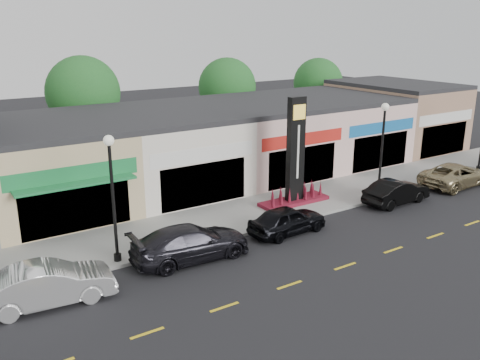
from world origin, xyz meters
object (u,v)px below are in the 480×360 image
(lamp_west_near, at_px, (112,186))
(car_white_van, at_px, (48,284))
(car_dark_sedan, at_px, (191,243))
(pylon_sign, at_px, (295,167))
(car_gold_suv, at_px, (456,175))
(car_black_conv, at_px, (396,192))
(car_black_sedan, at_px, (287,220))
(lamp_east_near, at_px, (382,140))

(lamp_west_near, height_order, car_white_van, lamp_west_near)
(car_dark_sedan, bearing_deg, pylon_sign, -67.41)
(lamp_west_near, relative_size, car_gold_suv, 1.04)
(lamp_west_near, xyz_separation_m, car_black_conv, (16.08, -1.26, -2.77))
(car_gold_suv, bearing_deg, car_dark_sedan, 89.06)
(car_white_van, relative_size, car_black_sedan, 1.15)
(lamp_east_near, relative_size, car_dark_sedan, 1.03)
(car_black_conv, distance_m, car_gold_suv, 5.86)
(car_white_van, relative_size, car_gold_suv, 0.90)
(pylon_sign, bearing_deg, lamp_west_near, -171.23)
(lamp_west_near, relative_size, car_white_van, 1.16)
(car_black_sedan, distance_m, car_gold_suv, 13.79)
(car_dark_sedan, relative_size, car_black_conv, 1.24)
(lamp_east_near, relative_size, car_black_conv, 1.28)
(lamp_west_near, distance_m, pylon_sign, 11.19)
(lamp_east_near, xyz_separation_m, car_dark_sedan, (-13.16, -1.31, -2.71))
(car_white_van, xyz_separation_m, car_dark_sedan, (6.07, 0.47, -0.01))
(car_gold_suv, bearing_deg, pylon_sign, 74.23)
(car_dark_sedan, bearing_deg, car_gold_suv, -86.78)
(lamp_west_near, distance_m, lamp_east_near, 16.00)
(pylon_sign, height_order, car_gold_suv, pylon_sign)
(car_dark_sedan, bearing_deg, car_black_conv, -87.44)
(lamp_east_near, xyz_separation_m, car_white_van, (-19.23, -1.79, -2.70))
(pylon_sign, xyz_separation_m, car_dark_sedan, (-8.16, -3.01, -1.51))
(lamp_east_near, distance_m, car_black_conv, 3.05)
(pylon_sign, height_order, car_black_sedan, pylon_sign)
(car_white_van, height_order, car_black_conv, car_white_van)
(car_dark_sedan, height_order, car_gold_suv, car_dark_sedan)
(car_black_sedan, bearing_deg, lamp_east_near, -83.14)
(lamp_west_near, xyz_separation_m, pylon_sign, (11.00, 1.70, -1.20))
(car_black_conv, xyz_separation_m, car_gold_suv, (5.86, 0.24, 0.03))
(lamp_west_near, distance_m, car_gold_suv, 22.13)
(car_gold_suv, bearing_deg, car_black_conv, 90.55)
(car_white_van, bearing_deg, lamp_east_near, -79.11)
(car_black_conv, bearing_deg, pylon_sign, 57.62)
(car_dark_sedan, bearing_deg, car_black_sedan, -87.72)
(lamp_east_near, height_order, car_black_conv, lamp_east_near)
(lamp_west_near, xyz_separation_m, lamp_east_near, (16.00, 0.00, 0.00))
(car_dark_sedan, relative_size, car_gold_suv, 1.01)
(lamp_west_near, bearing_deg, car_dark_sedan, -24.82)
(car_white_van, bearing_deg, lamp_west_near, -55.45)
(car_black_sedan, bearing_deg, lamp_west_near, 78.12)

